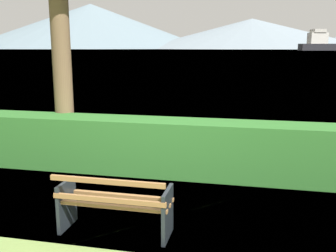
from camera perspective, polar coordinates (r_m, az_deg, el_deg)
The scene contains 5 objects.
ground_plane at distance 5.50m, azimuth -7.67°, elevation -15.32°, with size 1400.00×1400.00×0.00m, color olive.
water_surface at distance 314.13m, azimuth 12.13°, elevation 11.02°, with size 620.00×620.00×0.00m, color slate.
park_bench at distance 5.27m, azimuth -8.01°, elevation -11.52°, with size 1.53×0.58×0.87m.
hedge_row at distance 7.62m, azimuth -1.24°, elevation -3.09°, with size 10.64×0.82×1.09m, color #2D6B28.
distant_hills at distance 557.42m, azimuth 10.11°, elevation 14.59°, with size 815.46×366.04×73.77m.
Camera 1 is at (1.72, -4.59, 2.49)m, focal length 40.83 mm.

